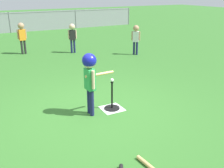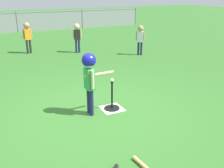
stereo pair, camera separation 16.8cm
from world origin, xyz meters
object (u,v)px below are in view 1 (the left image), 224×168
(batter_child, at_px, (90,72))
(fielder_near_right, at_px, (136,36))
(baseball_on_tee, at_px, (112,80))
(batting_tee, at_px, (112,105))
(fielder_deep_right, at_px, (22,34))
(spare_bat_wood, at_px, (149,166))
(fielder_near_left, at_px, (72,34))

(batter_child, relative_size, fielder_near_right, 1.12)
(baseball_on_tee, bearing_deg, fielder_near_right, 50.96)
(fielder_near_right, bearing_deg, batting_tee, -129.04)
(baseball_on_tee, xyz_separation_m, fielder_near_right, (3.04, 3.75, 0.08))
(batter_child, height_order, fielder_deep_right, batter_child)
(spare_bat_wood, bearing_deg, batting_tee, 76.89)
(baseball_on_tee, bearing_deg, batting_tee, 178.21)
(baseball_on_tee, height_order, spare_bat_wood, baseball_on_tee)
(fielder_deep_right, relative_size, spare_bat_wood, 1.65)
(batting_tee, distance_m, batter_child, 0.93)
(batting_tee, bearing_deg, spare_bat_wood, -103.11)
(batter_child, bearing_deg, batting_tee, 2.10)
(fielder_deep_right, bearing_deg, batter_child, -88.13)
(batting_tee, bearing_deg, batter_child, -177.90)
(baseball_on_tee, distance_m, spare_bat_wood, 2.05)
(fielder_near_left, relative_size, fielder_near_right, 1.01)
(baseball_on_tee, distance_m, batter_child, 0.54)
(batter_child, bearing_deg, fielder_near_right, 46.92)
(fielder_near_left, bearing_deg, fielder_deep_right, 157.11)
(batter_child, relative_size, spare_bat_wood, 1.72)
(baseball_on_tee, bearing_deg, fielder_deep_right, 96.53)
(baseball_on_tee, relative_size, spare_bat_wood, 0.10)
(batting_tee, bearing_deg, fielder_deep_right, 96.53)
(baseball_on_tee, distance_m, fielder_deep_right, 5.95)
(batting_tee, bearing_deg, baseball_on_tee, -1.79)
(baseball_on_tee, relative_size, fielder_deep_right, 0.06)
(batting_tee, height_order, fielder_deep_right, fielder_deep_right)
(batting_tee, relative_size, fielder_near_right, 0.54)
(fielder_deep_right, distance_m, fielder_near_right, 4.30)
(fielder_near_left, xyz_separation_m, spare_bat_wood, (-1.51, -7.09, -0.70))
(batting_tee, relative_size, batter_child, 0.48)
(batting_tee, xyz_separation_m, spare_bat_wood, (-0.45, -1.91, -0.06))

